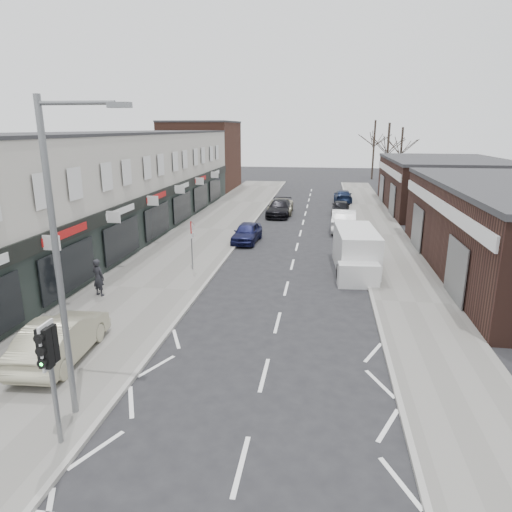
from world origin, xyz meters
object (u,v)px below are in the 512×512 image
at_px(sedan_on_pavement, 62,338).
at_px(parked_car_right_b, 341,207).
at_px(white_van, 356,252).
at_px(pedestrian, 98,277).
at_px(parked_car_left_a, 247,233).
at_px(parked_car_left_c, 281,206).
at_px(parked_car_right_c, 343,196).
at_px(warning_sign, 192,231).
at_px(parked_car_right_a, 344,220).
at_px(traffic_light, 49,356).
at_px(street_lamp, 62,248).
at_px(parked_car_left_b, 279,208).

distance_m(sedan_on_pavement, parked_car_right_b, 29.77).
xyz_separation_m(white_van, pedestrian, (-11.61, -5.88, -0.08)).
xyz_separation_m(sedan_on_pavement, parked_car_left_a, (3.22, 16.89, -0.18)).
distance_m(sedan_on_pavement, pedestrian, 5.86).
distance_m(sedan_on_pavement, parked_car_left_c, 28.25).
distance_m(parked_car_right_b, parked_car_right_c, 6.94).
height_order(warning_sign, pedestrian, warning_sign).
relative_size(parked_car_left_a, parked_car_left_c, 0.84).
distance_m(parked_car_right_a, parked_car_right_c, 13.64).
bearing_deg(traffic_light, street_lamp, 95.88).
xyz_separation_m(white_van, parked_car_right_c, (0.10, 23.55, -0.41)).
distance_m(sedan_on_pavement, parked_car_left_a, 17.20).
xyz_separation_m(parked_car_left_b, parked_car_right_c, (5.70, 8.49, -0.06)).
height_order(parked_car_right_a, parked_car_right_b, parked_car_right_a).
xyz_separation_m(parked_car_left_a, parked_car_right_a, (6.51, 4.54, 0.15)).
xyz_separation_m(parked_car_left_c, parked_car_right_b, (5.32, 0.23, 0.02)).
bearing_deg(warning_sign, parked_car_right_a, 53.82).
xyz_separation_m(white_van, parked_car_right_a, (-0.29, 9.91, -0.24)).
height_order(parked_car_left_a, parked_car_left_c, parked_car_left_a).
bearing_deg(street_lamp, parked_car_left_b, 85.46).
bearing_deg(parked_car_right_c, street_lamp, 77.77).
xyz_separation_m(parked_car_right_a, parked_car_right_b, (-0.01, 6.71, -0.15)).
bearing_deg(white_van, parked_car_left_c, 104.91).
bearing_deg(parked_car_right_c, parked_car_left_b, 55.89).
xyz_separation_m(street_lamp, parked_car_right_b, (7.62, 30.81, -3.97)).
distance_m(white_van, parked_car_right_a, 9.92).
bearing_deg(parked_car_left_b, parked_car_left_c, 92.29).
distance_m(traffic_light, parked_car_left_a, 20.88).
distance_m(parked_car_left_a, parked_car_right_a, 7.93).
height_order(white_van, sedan_on_pavement, white_van).
relative_size(traffic_light, sedan_on_pavement, 0.71).
bearing_deg(pedestrian, parked_car_left_b, -85.81).
relative_size(parked_car_left_b, parked_car_right_a, 0.97).
height_order(pedestrian, parked_car_right_c, pedestrian).
distance_m(street_lamp, white_van, 16.64).
xyz_separation_m(pedestrian, parked_car_right_a, (11.32, 15.79, -0.16)).
bearing_deg(parked_car_right_c, parked_car_left_a, 68.99).
bearing_deg(warning_sign, parked_car_right_c, 70.85).
bearing_deg(white_van, parked_car_right_b, 87.02).
relative_size(sedan_on_pavement, parked_car_left_c, 0.95).
height_order(traffic_light, parked_car_right_a, traffic_light).
distance_m(traffic_light, white_van, 17.32).
bearing_deg(parked_car_left_b, parked_car_right_a, -42.86).
relative_size(sedan_on_pavement, parked_car_left_b, 0.91).
bearing_deg(parked_car_right_b, sedan_on_pavement, 73.63).
height_order(white_van, parked_car_left_b, white_van).
height_order(traffic_light, street_lamp, street_lamp).
xyz_separation_m(traffic_light, sedan_on_pavement, (-2.22, 3.89, -1.58)).
xyz_separation_m(parked_car_left_b, parked_car_right_b, (5.29, 1.56, -0.04)).
height_order(street_lamp, parked_car_right_b, street_lamp).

